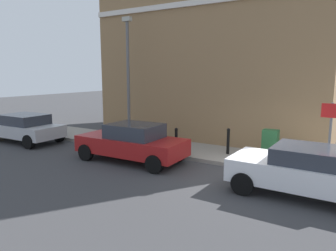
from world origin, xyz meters
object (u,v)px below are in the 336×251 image
Objects in this scene: street_sign at (331,128)px; car_red at (132,142)px; bollard_far_kerb at (176,140)px; lamppost at (128,74)px; utility_cabinet at (270,146)px; bollard_near_cabinet at (228,140)px; car_silver at (24,127)px; car_white at (307,170)px.

car_red is at bearing 103.58° from street_sign.
bollard_far_kerb is 0.18× the size of lamppost.
car_red is 6.80m from street_sign.
lamppost is at bearing 72.10° from bollard_far_kerb.
utility_cabinet is 1.11× the size of bollard_near_cabinet.
car_silver is 3.60× the size of utility_cabinet.
bollard_far_kerb is (1.47, -7.76, -0.02)m from car_silver.
bollard_near_cabinet is 1.00× the size of bollard_far_kerb.
car_silver is 1.80× the size of street_sign.
utility_cabinet is 7.18m from lamppost.
street_sign is at bearing -103.32° from bollard_near_cabinet.
bollard_far_kerb is 4.26m from lamppost.
lamppost is (2.74, 8.28, 2.57)m from car_white.
bollard_near_cabinet is at bearing -166.87° from car_silver.
lamppost reaches higher than car_white.
car_silver reaches higher than bollard_near_cabinet.
lamppost is at bearing -16.71° from car_white.
street_sign reaches higher than bollard_near_cabinet.
lamppost reaches higher than car_red.
bollard_far_kerb is at bearing -170.61° from car_silver.
lamppost is at bearing -152.51° from car_silver.
street_sign is (-0.86, -3.63, 0.96)m from bollard_near_cabinet.
car_white is 12.84m from car_silver.
car_silver is 13.34m from street_sign.
bollard_near_cabinet is (2.70, 3.26, -0.03)m from car_white.
bollard_near_cabinet is 5.65m from lamppost.
bollard_far_kerb is (-1.00, 1.81, 0.00)m from bollard_near_cabinet.
car_white is at bearing 177.65° from car_silver.
car_silver is (-0.02, 6.66, -0.02)m from car_red.
car_white is 0.95× the size of car_red.
car_red reaches higher than car_silver.
car_red is at bearing 178.90° from car_silver.
utility_cabinet is (2.60, 1.60, -0.05)m from car_white.
car_silver is at bearing -0.88° from car_red.
bollard_far_kerb is at bearing 104.49° from utility_cabinet.
bollard_far_kerb is at bearing -128.48° from car_red.
car_silver is 9.89m from bollard_near_cabinet.
car_red is 6.66m from car_silver.
lamppost is at bearing 88.81° from utility_cabinet.
lamppost is (0.14, 6.68, 2.62)m from utility_cabinet.
bollard_near_cabinet is at bearing -141.16° from car_red.
car_red is 1.86× the size of street_sign.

